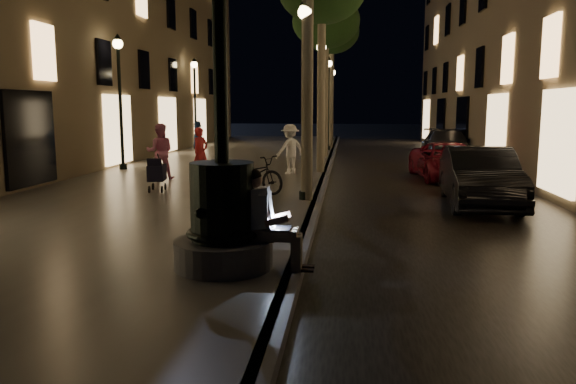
# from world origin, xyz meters

# --- Properties ---
(ground) EXTENTS (120.00, 120.00, 0.00)m
(ground) POSITION_xyz_m (0.00, 15.00, 0.00)
(ground) COLOR black
(ground) RESTS_ON ground
(cobble_lane) EXTENTS (6.00, 45.00, 0.02)m
(cobble_lane) POSITION_xyz_m (3.00, 15.00, 0.01)
(cobble_lane) COLOR black
(cobble_lane) RESTS_ON ground
(promenade) EXTENTS (8.00, 45.00, 0.20)m
(promenade) POSITION_xyz_m (-4.00, 15.00, 0.10)
(promenade) COLOR #615B56
(promenade) RESTS_ON ground
(curb_strip) EXTENTS (0.25, 45.00, 0.20)m
(curb_strip) POSITION_xyz_m (0.00, 15.00, 0.10)
(curb_strip) COLOR #59595B
(curb_strip) RESTS_ON ground
(fountain_lamppost) EXTENTS (1.40, 1.40, 5.21)m
(fountain_lamppost) POSITION_xyz_m (-1.00, 2.00, 1.21)
(fountain_lamppost) COLOR #59595B
(fountain_lamppost) RESTS_ON promenade
(seated_man_laptop) EXTENTS (1.05, 0.35, 1.42)m
(seated_man_laptop) POSITION_xyz_m (-0.39, 2.00, 0.94)
(seated_man_laptop) COLOR gray
(seated_man_laptop) RESTS_ON promenade
(tree_third) EXTENTS (3.00, 3.00, 7.20)m
(tree_third) POSITION_xyz_m (-0.30, 20.00, 6.14)
(tree_third) COLOR #6B604C
(tree_third) RESTS_ON promenade
(tree_far) EXTENTS (3.00, 3.00, 7.50)m
(tree_far) POSITION_xyz_m (-0.22, 26.00, 6.43)
(tree_far) COLOR #6B604C
(tree_far) RESTS_ON promenade
(lamp_curb_a) EXTENTS (0.36, 0.36, 4.81)m
(lamp_curb_a) POSITION_xyz_m (-0.30, 8.00, 3.24)
(lamp_curb_a) COLOR black
(lamp_curb_a) RESTS_ON promenade
(lamp_curb_b) EXTENTS (0.36, 0.36, 4.81)m
(lamp_curb_b) POSITION_xyz_m (-0.30, 16.00, 3.24)
(lamp_curb_b) COLOR black
(lamp_curb_b) RESTS_ON promenade
(lamp_curb_c) EXTENTS (0.36, 0.36, 4.81)m
(lamp_curb_c) POSITION_xyz_m (-0.30, 24.00, 3.24)
(lamp_curb_c) COLOR black
(lamp_curb_c) RESTS_ON promenade
(lamp_curb_d) EXTENTS (0.36, 0.36, 4.81)m
(lamp_curb_d) POSITION_xyz_m (-0.30, 32.00, 3.24)
(lamp_curb_d) COLOR black
(lamp_curb_d) RESTS_ON promenade
(lamp_left_b) EXTENTS (0.36, 0.36, 4.81)m
(lamp_left_b) POSITION_xyz_m (-7.40, 14.00, 3.24)
(lamp_left_b) COLOR black
(lamp_left_b) RESTS_ON promenade
(lamp_left_c) EXTENTS (0.36, 0.36, 4.81)m
(lamp_left_c) POSITION_xyz_m (-7.40, 24.00, 3.24)
(lamp_left_c) COLOR black
(lamp_left_c) RESTS_ON promenade
(stroller) EXTENTS (0.53, 1.00, 1.01)m
(stroller) POSITION_xyz_m (-4.34, 8.86, 0.71)
(stroller) COLOR black
(stroller) RESTS_ON promenade
(car_second) EXTENTS (1.81, 4.53, 1.47)m
(car_second) POSITION_xyz_m (4.00, 8.58, 0.73)
(car_second) COLOR black
(car_second) RESTS_ON ground
(car_third) EXTENTS (2.36, 4.60, 1.24)m
(car_third) POSITION_xyz_m (4.16, 13.79, 0.62)
(car_third) COLOR maroon
(car_third) RESTS_ON ground
(car_rear) EXTENTS (2.39, 5.14, 1.45)m
(car_rear) POSITION_xyz_m (5.14, 20.13, 0.73)
(car_rear) COLOR #303035
(car_rear) RESTS_ON ground
(pedestrian_red) EXTENTS (0.64, 0.69, 1.59)m
(pedestrian_red) POSITION_xyz_m (-4.03, 12.23, 1.00)
(pedestrian_red) COLOR red
(pedestrian_red) RESTS_ON promenade
(pedestrian_pink) EXTENTS (0.98, 0.85, 1.74)m
(pedestrian_pink) POSITION_xyz_m (-5.09, 11.35, 1.07)
(pedestrian_pink) COLOR pink
(pedestrian_pink) RESTS_ON promenade
(pedestrian_white) EXTENTS (1.23, 1.16, 1.67)m
(pedestrian_white) POSITION_xyz_m (-1.20, 13.25, 1.04)
(pedestrian_white) COLOR white
(pedestrian_white) RESTS_ON promenade
(pedestrian_blue) EXTENTS (0.82, 1.09, 1.71)m
(pedestrian_blue) POSITION_xyz_m (-4.99, 15.47, 1.06)
(pedestrian_blue) COLOR navy
(pedestrian_blue) RESTS_ON promenade
(bicycle) EXTENTS (1.99, 1.53, 1.00)m
(bicycle) POSITION_xyz_m (-1.72, 8.88, 0.70)
(bicycle) COLOR black
(bicycle) RESTS_ON promenade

